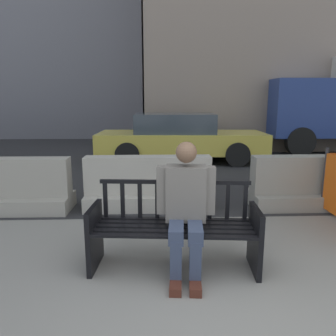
{
  "coord_description": "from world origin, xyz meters",
  "views": [
    {
      "loc": [
        -0.64,
        -1.89,
        1.71
      ],
      "look_at": [
        -0.45,
        2.73,
        0.75
      ],
      "focal_mm": 35.0,
      "sensor_mm": 36.0,
      "label": 1
    }
  ],
  "objects_px": {
    "jersey_barrier_centre": "(148,187)",
    "jersey_barrier_right": "(313,186)",
    "street_bench": "(174,231)",
    "seated_person": "(186,206)",
    "car_taxi_near": "(180,138)",
    "jersey_barrier_left": "(6,190)"
  },
  "relations": [
    {
      "from": "seated_person",
      "to": "jersey_barrier_right",
      "type": "distance_m",
      "value": 3.01
    },
    {
      "from": "car_taxi_near",
      "to": "street_bench",
      "type": "bearing_deg",
      "value": -94.85
    },
    {
      "from": "seated_person",
      "to": "car_taxi_near",
      "type": "distance_m",
      "value": 6.12
    },
    {
      "from": "jersey_barrier_centre",
      "to": "car_taxi_near",
      "type": "height_order",
      "value": "car_taxi_near"
    },
    {
      "from": "seated_person",
      "to": "jersey_barrier_centre",
      "type": "distance_m",
      "value": 2.1
    },
    {
      "from": "jersey_barrier_centre",
      "to": "jersey_barrier_left",
      "type": "height_order",
      "value": "same"
    },
    {
      "from": "jersey_barrier_right",
      "to": "car_taxi_near",
      "type": "xyz_separation_m",
      "value": [
        -1.86,
        4.14,
        0.33
      ]
    },
    {
      "from": "street_bench",
      "to": "seated_person",
      "type": "distance_m",
      "value": 0.32
    },
    {
      "from": "street_bench",
      "to": "jersey_barrier_centre",
      "type": "xyz_separation_m",
      "value": [
        -0.3,
        1.96,
        -0.06
      ]
    },
    {
      "from": "street_bench",
      "to": "jersey_barrier_left",
      "type": "height_order",
      "value": "street_bench"
    },
    {
      "from": "jersey_barrier_right",
      "to": "car_taxi_near",
      "type": "distance_m",
      "value": 4.55
    },
    {
      "from": "jersey_barrier_centre",
      "to": "jersey_barrier_left",
      "type": "relative_size",
      "value": 1.0
    },
    {
      "from": "jersey_barrier_centre",
      "to": "jersey_barrier_right",
      "type": "bearing_deg",
      "value": -1.44
    },
    {
      "from": "car_taxi_near",
      "to": "seated_person",
      "type": "bearing_deg",
      "value": -93.76
    },
    {
      "from": "jersey_barrier_left",
      "to": "jersey_barrier_centre",
      "type": "bearing_deg",
      "value": 2.13
    },
    {
      "from": "seated_person",
      "to": "street_bench",
      "type": "bearing_deg",
      "value": 148.94
    },
    {
      "from": "seated_person",
      "to": "jersey_barrier_right",
      "type": "relative_size",
      "value": 0.66
    },
    {
      "from": "jersey_barrier_right",
      "to": "seated_person",
      "type": "bearing_deg",
      "value": -139.04
    },
    {
      "from": "jersey_barrier_centre",
      "to": "jersey_barrier_right",
      "type": "relative_size",
      "value": 1.0
    },
    {
      "from": "street_bench",
      "to": "jersey_barrier_right",
      "type": "distance_m",
      "value": 3.03
    },
    {
      "from": "seated_person",
      "to": "jersey_barrier_right",
      "type": "height_order",
      "value": "seated_person"
    },
    {
      "from": "jersey_barrier_left",
      "to": "seated_person",
      "type": "bearing_deg",
      "value": -36.48
    }
  ]
}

